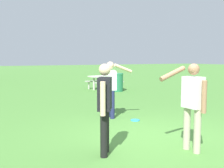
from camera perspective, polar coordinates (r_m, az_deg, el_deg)
ground_plane at (r=5.86m, az=9.93°, el=-11.68°), size 120.00×120.00×0.00m
person_thrower at (r=7.59m, az=-0.30°, el=-0.24°), size 0.67×0.61×1.64m
person_catcher at (r=5.05m, az=17.07°, el=-3.43°), size 0.67×0.61×1.64m
person_bystander at (r=4.67m, az=-1.59°, el=-4.16°), size 0.40×0.52×1.64m
frisbee at (r=7.41m, az=5.05°, el=-7.85°), size 0.25×0.25×0.03m
picnic_table_near at (r=14.68m, az=-1.71°, el=1.03°), size 1.81×1.56×0.77m
trash_can_beside_table at (r=13.75m, az=1.24°, el=0.38°), size 0.59×0.59×0.96m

